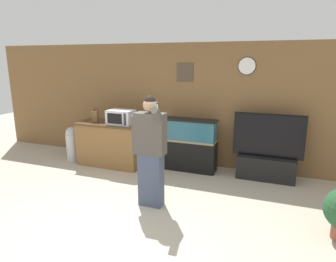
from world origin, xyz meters
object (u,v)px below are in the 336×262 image
object	(u,v)px
aquarium_on_stand	(189,145)
person_standing	(150,150)
knife_block	(95,116)
tv_on_stand	(266,160)
microwave	(121,117)
counter_island	(111,144)
trash_bin	(72,143)

from	to	relation	value
aquarium_on_stand	person_standing	world-z (taller)	person_standing
knife_block	tv_on_stand	size ratio (longest dim) A/B	0.26
microwave	person_standing	world-z (taller)	person_standing
counter_island	tv_on_stand	size ratio (longest dim) A/B	1.10
counter_island	aquarium_on_stand	size ratio (longest dim) A/B	1.28
tv_on_stand	trash_bin	world-z (taller)	tv_on_stand
microwave	person_standing	bearing A→B (deg)	-47.07
person_standing	microwave	bearing A→B (deg)	132.93
counter_island	aquarium_on_stand	distance (m)	1.71
counter_island	microwave	distance (m)	0.68
counter_island	person_standing	distance (m)	2.16
person_standing	trash_bin	distance (m)	2.90
tv_on_stand	trash_bin	distance (m)	4.19
microwave	knife_block	xyz separation A→B (m)	(-0.63, -0.00, -0.02)
aquarium_on_stand	tv_on_stand	world-z (taller)	tv_on_stand
knife_block	tv_on_stand	world-z (taller)	tv_on_stand
microwave	trash_bin	xyz separation A→B (m)	(-1.25, -0.06, -0.68)
microwave	knife_block	size ratio (longest dim) A/B	1.59
microwave	person_standing	xyz separation A→B (m)	(1.28, -1.38, -0.18)
trash_bin	counter_island	bearing A→B (deg)	6.04
counter_island	trash_bin	size ratio (longest dim) A/B	1.82
counter_island	aquarium_on_stand	world-z (taller)	aquarium_on_stand
counter_island	tv_on_stand	world-z (taller)	tv_on_stand
tv_on_stand	person_standing	world-z (taller)	person_standing
microwave	aquarium_on_stand	size ratio (longest dim) A/B	0.48
tv_on_stand	knife_block	bearing A→B (deg)	-173.82
microwave	tv_on_stand	bearing A→B (deg)	7.45
microwave	trash_bin	bearing A→B (deg)	-177.29
counter_island	tv_on_stand	distance (m)	3.23
knife_block	aquarium_on_stand	distance (m)	2.12
knife_block	aquarium_on_stand	world-z (taller)	knife_block
knife_block	tv_on_stand	bearing A→B (deg)	6.18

